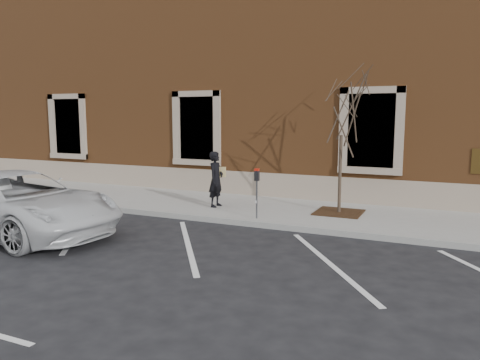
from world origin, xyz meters
The scene contains 10 objects.
ground centered at (0.00, 0.00, 0.00)m, with size 120.00×120.00×0.00m, color #28282B.
sidewalk_near centered at (0.00, 1.75, 0.07)m, with size 40.00×3.50×0.15m, color #ABA7A1.
curb_near centered at (0.00, -0.05, 0.07)m, with size 40.00×0.12×0.15m, color #9E9E99.
parking_stripes centered at (0.00, -2.20, 0.00)m, with size 28.00×4.40×0.01m, color silver, non-canonical shape.
building_civic centered at (0.00, 7.74, 4.00)m, with size 40.00×8.62×8.00m.
man centered at (-1.09, 1.26, 0.98)m, with size 0.60×0.40×1.65m, color black.
parking_meter centered at (0.64, 0.27, 1.08)m, with size 0.12×0.09×1.33m.
tree_grate centered at (2.46, 1.88, 0.17)m, with size 1.26×1.26×0.03m, color #3B2313.
sapling centered at (2.46, 1.88, 2.92)m, with size 2.37×2.37×3.96m.
white_truck centered at (-4.22, -3.14, 0.76)m, with size 2.53×5.48×1.52m, color silver.
Camera 1 is at (5.29, -10.94, 2.89)m, focal length 35.00 mm.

